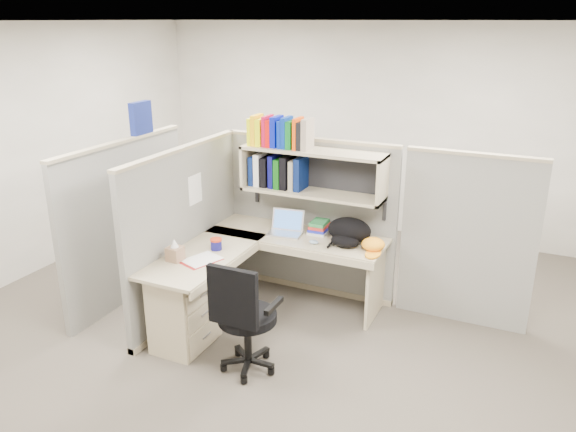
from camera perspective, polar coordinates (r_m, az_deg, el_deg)
The scene contains 14 objects.
ground at distance 5.32m, azimuth -1.67°, elevation -11.34°, with size 6.00×6.00×0.00m, color #322E27.
room_shell at distance 4.70m, azimuth -1.86°, elevation 5.89°, with size 6.00×6.00×6.00m.
cubicle at distance 5.45m, azimuth -3.11°, elevation -0.01°, with size 3.79×1.84×1.95m.
desk at distance 5.07m, azimuth -7.34°, elevation -7.49°, with size 1.74×1.75×0.73m.
laptop at distance 5.44m, azimuth -0.33°, elevation -0.74°, with size 0.32×0.32×0.23m, color silver, non-canonical shape.
backpack at distance 5.22m, azimuth 6.06°, elevation -1.64°, with size 0.41×0.32×0.24m, color black, non-canonical shape.
orange_cap at distance 5.14m, azimuth 8.65°, elevation -2.86°, with size 0.21×0.25×0.12m, color orange, non-canonical shape.
snack_canister at distance 5.15m, azimuth -7.31°, elevation -2.83°, with size 0.11×0.11×0.10m.
tissue_box at distance 4.96m, azimuth -11.43°, elevation -3.39°, with size 0.13×0.13×0.20m, color #937053, non-canonical shape.
mouse at distance 5.25m, azimuth 2.63°, elevation -2.66°, with size 0.09×0.06×0.04m, color #7E99B3.
paper_cup at distance 5.60m, azimuth 1.26°, elevation -0.79°, with size 0.07×0.07×0.11m, color white.
book_stack at distance 5.51m, azimuth 3.19°, elevation -1.11°, with size 0.18×0.24×0.12m, color gray, non-canonical shape.
loose_paper at distance 4.97m, azimuth -8.73°, elevation -4.37°, with size 0.23×0.31×0.00m, color white, non-canonical shape.
task_chair at distance 4.57m, azimuth -4.38°, elevation -11.85°, with size 0.51×0.48×0.99m.
Camera 1 is at (2.05, -4.08, 2.72)m, focal length 35.00 mm.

